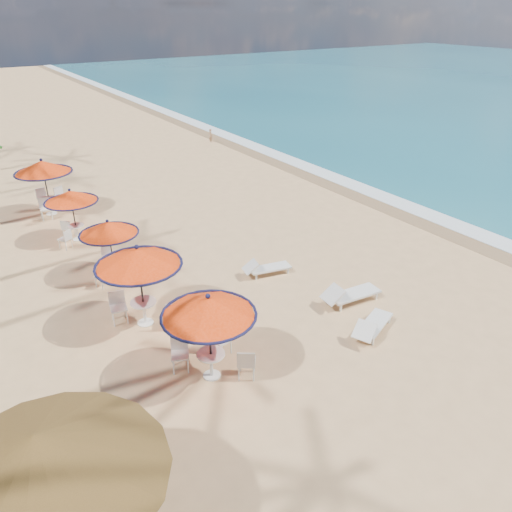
{
  "coord_description": "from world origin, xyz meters",
  "views": [
    {
      "loc": [
        -9.35,
        -9.21,
        8.83
      ],
      "look_at": [
        -1.09,
        3.36,
        1.2
      ],
      "focal_mm": 35.0,
      "sensor_mm": 36.0,
      "label": 1
    }
  ],
  "objects": [
    {
      "name": "lounger_near",
      "position": [
        0.25,
        -0.87,
        0.31
      ],
      "size": [
        1.95,
        1.26,
        0.67
      ],
      "rotation": [
        0.0,
        0.0,
        0.4
      ],
      "color": "silver",
      "rests_on": "ground"
    },
    {
      "name": "station_1",
      "position": [
        -5.17,
        3.37,
        2.05
      ],
      "size": [
        2.58,
        2.58,
        2.69
      ],
      "color": "black",
      "rests_on": "ground"
    },
    {
      "name": "station_0",
      "position": [
        -4.59,
        0.14,
        1.86
      ],
      "size": [
        2.44,
        2.44,
        2.54
      ],
      "color": "black",
      "rests_on": "ground"
    },
    {
      "name": "lounger_mid",
      "position": [
        0.87,
        0.79,
        0.35
      ],
      "size": [
        2.13,
        0.83,
        0.75
      ],
      "rotation": [
        0.0,
        0.0,
        -0.09
      ],
      "color": "silver",
      "rests_on": "ground"
    },
    {
      "name": "foam_strip",
      "position": [
        9.3,
        10.0,
        0.0
      ],
      "size": [
        1.2,
        140.0,
        0.04
      ],
      "primitive_type": "cube",
      "color": "white",
      "rests_on": "ground"
    },
    {
      "name": "station_2",
      "position": [
        -4.92,
        6.87,
        1.59
      ],
      "size": [
        2.09,
        2.09,
        2.18
      ],
      "color": "black",
      "rests_on": "ground"
    },
    {
      "name": "station_4",
      "position": [
        -5.4,
        14.34,
        1.95
      ],
      "size": [
        2.55,
        2.55,
        2.66
      ],
      "color": "black",
      "rests_on": "ground"
    },
    {
      "name": "station_3",
      "position": [
        -5.24,
        10.71,
        1.71
      ],
      "size": [
        2.15,
        2.15,
        2.24
      ],
      "color": "black",
      "rests_on": "ground"
    },
    {
      "name": "lounger_far",
      "position": [
        -0.34,
        3.89,
        0.3
      ],
      "size": [
        1.84,
        0.9,
        0.63
      ],
      "rotation": [
        0.0,
        0.0,
        -0.2
      ],
      "color": "silver",
      "rests_on": "ground"
    },
    {
      "name": "palapa",
      "position": [
        -9.15,
        -2.81,
        2.56
      ],
      "size": [
        4.0,
        4.0,
        3.05
      ],
      "color": "brown",
      "rests_on": "ground"
    },
    {
      "name": "ground",
      "position": [
        0.0,
        0.0,
        0.0
      ],
      "size": [
        160.0,
        160.0,
        0.0
      ],
      "primitive_type": "plane",
      "color": "tan",
      "rests_on": "ground"
    },
    {
      "name": "person",
      "position": [
        7.37,
        22.09,
        0.49
      ],
      "size": [
        0.25,
        0.37,
        0.99
      ],
      "primitive_type": "imported",
      "rotation": [
        0.0,
        0.0,
        1.52
      ],
      "color": "#99704E",
      "rests_on": "ground"
    },
    {
      "name": "wetsand_band",
      "position": [
        8.4,
        10.0,
        0.0
      ],
      "size": [
        1.4,
        140.0,
        0.02
      ],
      "primitive_type": "cube",
      "color": "olive",
      "rests_on": "ground"
    }
  ]
}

